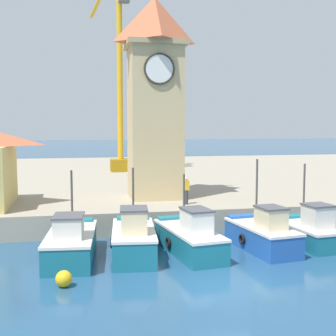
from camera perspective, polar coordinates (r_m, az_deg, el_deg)
The scene contains 11 objects.
ground_plane at distance 18.09m, azimuth 7.40°, elevation -14.33°, with size 300.00×300.00×0.00m, color navy.
quay_wharf at distance 45.23m, azimuth -3.94°, elevation -1.39°, with size 120.00×40.00×1.32m, color #9E937F.
fishing_boat_far_left at distance 21.68m, azimuth -11.74°, elevation -8.89°, with size 2.48×5.37×3.96m.
fishing_boat_left_outer at distance 21.67m, azimuth -4.21°, elevation -8.63°, with size 2.37×4.96×4.04m.
fishing_boat_left_inner at distance 22.16m, azimuth 2.63°, elevation -8.46°, with size 2.57×5.44×3.69m.
fishing_boat_mid_left at distance 23.20m, azimuth 11.44°, elevation -7.92°, with size 2.46×4.78×4.36m.
fishing_boat_center at distance 24.66m, azimuth 16.87°, elevation -7.37°, with size 2.45×4.34×4.06m.
clock_tower at distance 29.91m, azimuth -1.62°, elevation 9.12°, with size 3.70×3.70×14.18m.
port_crane_near at distance 46.73m, azimuth -6.01°, elevation 9.36°, with size 3.58×10.27×20.57m.
mooring_buoy at distance 18.38m, azimuth -12.58°, elevation -13.04°, with size 0.63×0.63×0.63m, color gold.
dock_worker_near_tower at distance 27.55m, azimuth 2.25°, elevation -2.72°, with size 0.34×0.22×1.62m.
Camera 1 is at (-5.39, -16.13, 6.14)m, focal length 50.00 mm.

